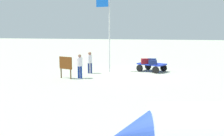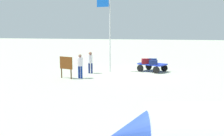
{
  "view_description": "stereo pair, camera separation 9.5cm",
  "coord_description": "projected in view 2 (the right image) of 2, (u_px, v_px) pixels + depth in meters",
  "views": [
    {
      "loc": [
        -2.7,
        19.54,
        3.27
      ],
      "look_at": [
        0.12,
        6.0,
        1.19
      ],
      "focal_mm": 42.33,
      "sensor_mm": 36.0,
      "label": 1
    },
    {
      "loc": [
        -2.8,
        19.52,
        3.27
      ],
      "look_at": [
        0.12,
        6.0,
        1.19
      ],
      "focal_mm": 42.33,
      "sensor_mm": 36.0,
      "label": 2
    }
  ],
  "objects": [
    {
      "name": "worker_trailing",
      "position": [
        90.0,
        61.0,
        19.29
      ],
      "size": [
        0.36,
        0.36,
        1.59
      ],
      "color": "navy",
      "rests_on": "ground"
    },
    {
      "name": "luggage_cart",
      "position": [
        152.0,
        65.0,
        20.2
      ],
      "size": [
        2.32,
        2.08,
        0.63
      ],
      "color": "#1D33BE",
      "rests_on": "ground"
    },
    {
      "name": "suitcase_dark",
      "position": [
        153.0,
        62.0,
        19.55
      ],
      "size": [
        0.62,
        0.35,
        0.33
      ],
      "color": "navy",
      "rests_on": "luggage_cart"
    },
    {
      "name": "suitcase_navy",
      "position": [
        152.0,
        61.0,
        19.97
      ],
      "size": [
        0.65,
        0.4,
        0.39
      ],
      "color": "navy",
      "rests_on": "luggage_cart"
    },
    {
      "name": "ground_plane",
      "position": [
        130.0,
        72.0,
        19.93
      ],
      "size": [
        120.0,
        120.0,
        0.0
      ],
      "primitive_type": "plane",
      "color": "#A9B29C"
    },
    {
      "name": "flagpole",
      "position": [
        108.0,
        27.0,
        19.61
      ],
      "size": [
        1.08,
        0.27,
        5.59
      ],
      "color": "silver",
      "rests_on": "ground"
    },
    {
      "name": "worker_lead",
      "position": [
        80.0,
        64.0,
        17.33
      ],
      "size": [
        0.47,
        0.47,
        1.6
      ],
      "color": "navy",
      "rests_on": "ground"
    },
    {
      "name": "suitcase_tan",
      "position": [
        146.0,
        61.0,
        19.97
      ],
      "size": [
        0.7,
        0.52,
        0.39
      ],
      "color": "maroon",
      "rests_on": "luggage_cart"
    },
    {
      "name": "signboard",
      "position": [
        66.0,
        64.0,
        17.29
      ],
      "size": [
        0.98,
        0.39,
        1.44
      ],
      "color": "#4C3319",
      "rests_on": "ground"
    }
  ]
}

